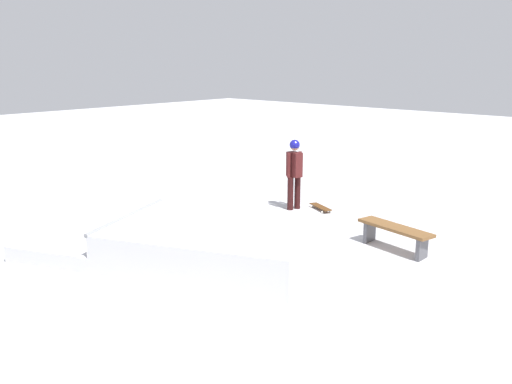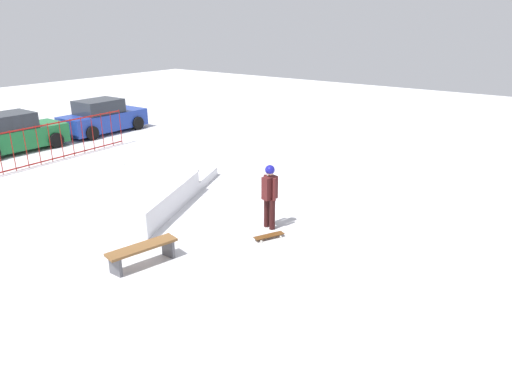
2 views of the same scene
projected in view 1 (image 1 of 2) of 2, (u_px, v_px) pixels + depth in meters
name	position (u px, v px, depth m)	size (l,w,h in m)	color
ground_plane	(233.00, 255.00, 10.73)	(60.00, 60.00, 0.00)	silver
skate_ramp	(190.00, 243.00, 10.41)	(5.98, 4.47, 0.74)	silver
skater	(294.00, 169.00, 13.72)	(0.42, 0.43, 1.73)	black
skateboard	(321.00, 207.00, 13.85)	(0.81, 0.52, 0.09)	#593314
park_bench	(395.00, 232.00, 10.90)	(1.65, 0.72, 0.48)	brown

